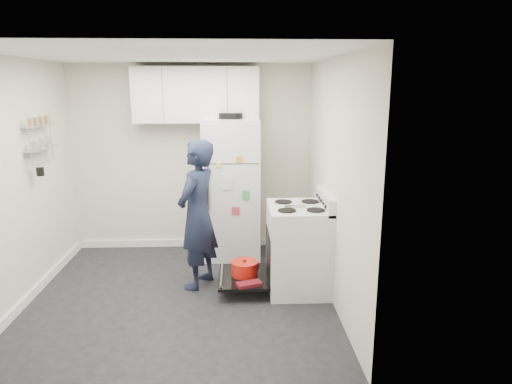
{
  "coord_description": "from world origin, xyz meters",
  "views": [
    {
      "loc": [
        0.6,
        -4.56,
        2.22
      ],
      "look_at": [
        0.82,
        0.42,
        1.05
      ],
      "focal_mm": 32.0,
      "sensor_mm": 36.0,
      "label": 1
    }
  ],
  "objects_px": {
    "electric_range": "(297,249)",
    "person": "(197,215)",
    "refrigerator": "(232,188)",
    "open_oven_door": "(244,273)"
  },
  "relations": [
    {
      "from": "refrigerator",
      "to": "person",
      "type": "distance_m",
      "value": 1.03
    },
    {
      "from": "refrigerator",
      "to": "electric_range",
      "type": "bearing_deg",
      "value": -56.65
    },
    {
      "from": "open_oven_door",
      "to": "refrigerator",
      "type": "relative_size",
      "value": 0.39
    },
    {
      "from": "electric_range",
      "to": "person",
      "type": "distance_m",
      "value": 1.16
    },
    {
      "from": "electric_range",
      "to": "refrigerator",
      "type": "xyz_separation_m",
      "value": [
        -0.72,
        1.1,
        0.44
      ]
    },
    {
      "from": "electric_range",
      "to": "open_oven_door",
      "type": "distance_m",
      "value": 0.65
    },
    {
      "from": "person",
      "to": "refrigerator",
      "type": "bearing_deg",
      "value": -176.35
    },
    {
      "from": "person",
      "to": "open_oven_door",
      "type": "bearing_deg",
      "value": 100.28
    },
    {
      "from": "electric_range",
      "to": "refrigerator",
      "type": "relative_size",
      "value": 0.58
    },
    {
      "from": "open_oven_door",
      "to": "refrigerator",
      "type": "distance_m",
      "value": 1.31
    }
  ]
}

